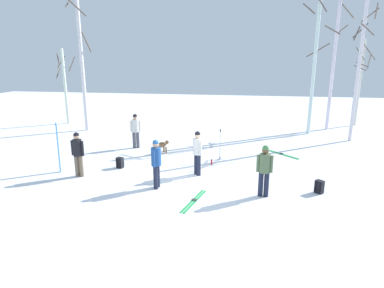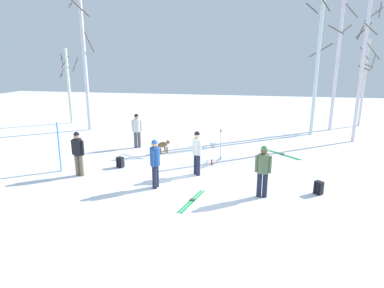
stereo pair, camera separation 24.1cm
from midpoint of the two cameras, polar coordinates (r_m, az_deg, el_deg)
name	(u,v)px [view 1 (the left image)]	position (r m, az deg, el deg)	size (l,w,h in m)	color
ground_plane	(186,188)	(11.34, -1.61, -7.68)	(60.00, 60.00, 0.00)	white
person_0	(265,168)	(10.55, 12.02, -4.08)	(0.52, 0.34, 1.72)	#1E2338
person_1	(78,151)	(12.86, -19.99, -1.25)	(0.52, 0.34, 1.72)	#72604C
person_2	(136,129)	(16.32, -10.34, 2.68)	(0.49, 0.34, 1.72)	#4C4C56
person_3	(197,150)	(12.25, 0.41, -1.10)	(0.37, 0.42, 1.72)	#1E2338
person_4	(156,161)	(11.07, -6.94, -2.95)	(0.34, 0.52, 1.72)	#1E2338
dog	(162,145)	(15.36, -5.67, -0.19)	(0.55, 0.77, 0.57)	brown
ski_pair_planted_0	(58,148)	(13.68, -22.97, -0.61)	(0.09, 0.22, 1.97)	blue
ski_pair_lying_0	(194,201)	(10.32, -0.33, -9.98)	(0.57, 1.80, 0.05)	green
ski_pair_lying_1	(282,154)	(15.70, 15.12, -1.74)	(1.47, 1.50, 0.05)	green
ski_poles_0	(220,143)	(14.26, 4.48, 0.09)	(0.07, 0.22, 1.36)	#B2B2BC
backpack_0	(319,187)	(11.59, 20.97, -7.06)	(0.34, 0.35, 0.44)	black
backpack_1	(120,163)	(13.61, -13.06, -3.23)	(0.30, 0.32, 0.44)	black
water_bottle_0	(212,162)	(13.72, 2.95, -3.19)	(0.07, 0.07, 0.23)	red
birch_tree_0	(65,85)	(23.85, -21.73, 9.67)	(1.34, 1.34, 5.01)	silver
birch_tree_1	(82,62)	(21.00, -19.17, 13.41)	(1.32, 1.14, 7.95)	silver
birch_tree_2	(314,63)	(20.07, 20.42, 13.30)	(1.67, 1.67, 8.00)	silver
birch_tree_3	(334,63)	(21.80, 23.38, 12.91)	(1.61, 1.42, 7.91)	silver
birch_tree_4	(359,65)	(19.18, 27.04, 12.30)	(1.08, 1.21, 7.74)	silver
birch_tree_5	(360,81)	(23.99, 27.26, 9.86)	(1.17, 0.97, 5.59)	silver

